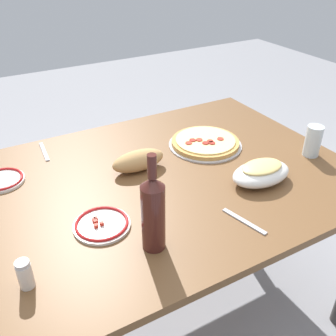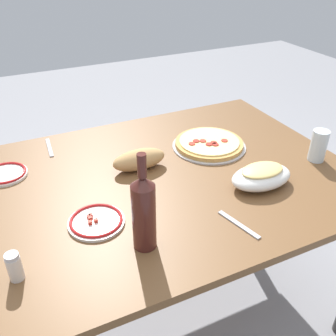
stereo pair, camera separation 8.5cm
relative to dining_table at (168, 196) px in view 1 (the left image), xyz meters
The scene contains 12 objects.
ground_plane 0.65m from the dining_table, ahead, with size 8.00×8.00×0.00m, color gray.
dining_table is the anchor object (origin of this frame).
pepperoni_pizza 0.31m from the dining_table, 153.78° to the right, with size 0.32×0.32×0.03m.
baked_pasta_dish 0.38m from the dining_table, 143.06° to the left, with size 0.24×0.15×0.08m.
wine_bottle 0.46m from the dining_table, 54.63° to the left, with size 0.07×0.07×0.32m.
water_glass 0.64m from the dining_table, 165.17° to the left, with size 0.07×0.07×0.13m, color silver.
side_plate_near 0.64m from the dining_table, 24.65° to the right, with size 0.17×0.17×0.02m.
side_plate_far 0.39m from the dining_table, 26.14° to the left, with size 0.18×0.18×0.02m.
bread_loaf 0.19m from the dining_table, 47.25° to the right, with size 0.22×0.09×0.08m, color tan.
spice_shaker 0.68m from the dining_table, 26.42° to the left, with size 0.04×0.04×0.09m.
fork_left 0.57m from the dining_table, 47.92° to the right, with size 0.17×0.02×0.01m, color #B7B7BC.
fork_right 0.39m from the dining_table, 101.74° to the left, with size 0.17×0.02×0.01m, color #B7B7BC.
Camera 1 is at (0.61, 1.09, 1.55)m, focal length 40.90 mm.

